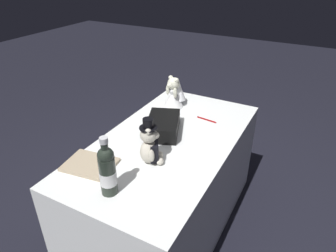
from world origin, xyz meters
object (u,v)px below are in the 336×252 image
guestbook (90,165)px  gift_case_black (163,125)px  champagne_bottle (107,170)px  teddy_bear_bride (175,93)px  signing_pen (207,120)px  teddy_bear_groom (150,145)px

guestbook → gift_case_black: bearing=153.1°
gift_case_black → champagne_bottle: bearing=4.7°
teddy_bear_bride → champagne_bottle: bearing=9.3°
champagne_bottle → guestbook: (-0.12, -0.23, -0.13)m
champagne_bottle → signing_pen: 0.95m
teddy_bear_bride → champagne_bottle: size_ratio=0.76×
guestbook → teddy_bear_bride: bearing=168.2°
signing_pen → gift_case_black: bearing=-34.6°
gift_case_black → guestbook: size_ratio=1.36×
teddy_bear_groom → guestbook: size_ratio=1.01×
champagne_bottle → gift_case_black: size_ratio=0.86×
champagne_bottle → gift_case_black: bearing=-175.3°
teddy_bear_groom → champagne_bottle: size_ratio=0.87×
teddy_bear_groom → champagne_bottle: bearing=-8.6°
teddy_bear_groom → guestbook: (0.20, -0.28, -0.10)m
teddy_bear_groom → guestbook: teddy_bear_groom is taller
teddy_bear_groom → champagne_bottle: (0.31, -0.05, 0.02)m
signing_pen → guestbook: 0.89m
teddy_bear_groom → guestbook: 0.35m
gift_case_black → guestbook: 0.55m
teddy_bear_groom → guestbook: bearing=-54.9°
teddy_bear_groom → gift_case_black: 0.34m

